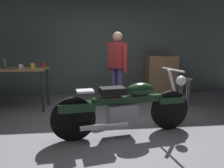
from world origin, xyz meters
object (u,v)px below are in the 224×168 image
at_px(bottle, 5,63).
at_px(shop_stool, 185,85).
at_px(mug_yellow_tall, 32,66).
at_px(mug_white_ceramic, 20,67).
at_px(motorcycle, 126,106).
at_px(mug_red_diner, 43,65).
at_px(wooden_dresser, 161,76).
at_px(person_standing, 117,66).

bearing_deg(bottle, shop_stool, -2.82).
xyz_separation_m(mug_yellow_tall, mug_white_ceramic, (-0.23, -0.03, -0.01)).
bearing_deg(mug_white_ceramic, motorcycle, -34.40).
distance_m(mug_yellow_tall, mug_white_ceramic, 0.23).
xyz_separation_m(mug_yellow_tall, mug_red_diner, (0.14, 0.31, -0.01)).
relative_size(motorcycle, mug_red_diner, 19.49).
bearing_deg(wooden_dresser, motorcycle, -120.36).
distance_m(motorcycle, mug_red_diner, 2.35).
relative_size(wooden_dresser, mug_yellow_tall, 9.59).
height_order(motorcycle, person_standing, person_standing).
xyz_separation_m(motorcycle, mug_white_ceramic, (-1.94, 1.33, 0.50)).
relative_size(motorcycle, shop_stool, 3.39).
bearing_deg(person_standing, mug_white_ceramic, 59.03).
bearing_deg(mug_red_diner, mug_yellow_tall, -114.98).
bearing_deg(mug_yellow_tall, shop_stool, 0.24).
relative_size(person_standing, mug_white_ceramic, 16.17).
height_order(motorcycle, shop_stool, motorcycle).
xyz_separation_m(person_standing, mug_red_diner, (-1.65, 0.11, 0.03)).
distance_m(person_standing, wooden_dresser, 1.61).
distance_m(motorcycle, person_standing, 1.63).
relative_size(shop_stool, mug_red_diner, 5.74).
bearing_deg(mug_white_ceramic, wooden_dresser, 17.61).
relative_size(shop_stool, mug_white_ceramic, 6.20).
bearing_deg(mug_red_diner, mug_white_ceramic, -137.70).
bearing_deg(mug_yellow_tall, wooden_dresser, 18.31).
height_order(mug_yellow_tall, bottle, bottle).
xyz_separation_m(shop_stool, wooden_dresser, (-0.19, 1.02, 0.05)).
bearing_deg(person_standing, wooden_dresser, -95.49).
height_order(person_standing, mug_yellow_tall, person_standing).
distance_m(shop_stool, mug_white_ceramic, 3.57).
height_order(motorcycle, wooden_dresser, wooden_dresser).
bearing_deg(person_standing, shop_stool, -134.49).
distance_m(person_standing, mug_red_diner, 1.65).
bearing_deg(mug_white_ceramic, bottle, 149.01).
xyz_separation_m(shop_stool, bottle, (-3.93, 0.19, 0.50)).
bearing_deg(mug_red_diner, wooden_dresser, 13.71).
height_order(person_standing, mug_red_diner, person_standing).
height_order(shop_stool, mug_white_ceramic, mug_white_ceramic).
bearing_deg(wooden_dresser, mug_red_diner, -166.29).
relative_size(wooden_dresser, mug_white_ceramic, 10.65).
xyz_separation_m(person_standing, mug_yellow_tall, (-1.79, -0.20, 0.03)).
relative_size(shop_stool, mug_yellow_tall, 5.58).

